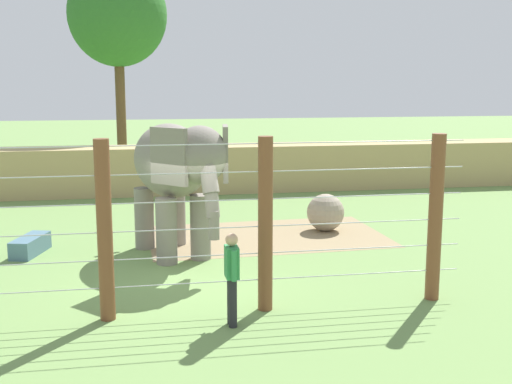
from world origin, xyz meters
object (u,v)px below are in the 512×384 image
Objects in this scene: enrichment_ball at (326,212)px; elephant at (175,168)px; zookeeper at (232,275)px; feed_trough at (30,245)px.

elephant is at bearing -155.21° from enrichment_ball.
feed_trough is at bearing 127.63° from zookeeper.
elephant is 4.01× the size of enrichment_ball.
zookeeper is at bearing -118.63° from enrichment_ball.
enrichment_ball reaches higher than feed_trough.
elephant reaches higher than feed_trough.
zookeeper is (-3.67, -6.72, 0.39)m from enrichment_ball.
enrichment_ball is 7.66m from zookeeper.
elephant is at bearing 98.53° from zookeeper.
zookeeper reaches higher than feed_trough.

